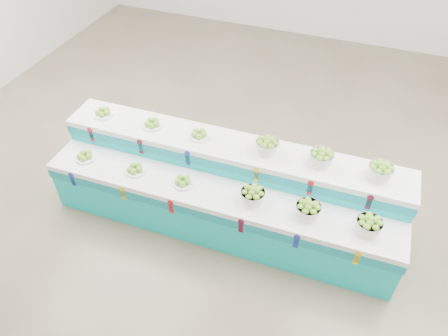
% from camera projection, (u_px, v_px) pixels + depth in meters
% --- Properties ---
extents(ground, '(10.00, 10.00, 0.00)m').
position_uv_depth(ground, '(246.00, 190.00, 5.91)').
color(ground, brown).
rests_on(ground, ground).
extents(display_stand, '(4.25, 1.15, 1.02)m').
position_uv_depth(display_stand, '(224.00, 190.00, 5.20)').
color(display_stand, '#0FBFC3').
rests_on(display_stand, ground).
extents(plate_lower_left, '(0.25, 0.25, 0.10)m').
position_uv_depth(plate_lower_left, '(85.00, 155.00, 5.27)').
color(plate_lower_left, white).
rests_on(plate_lower_left, display_stand).
extents(plate_lower_mid, '(0.25, 0.25, 0.10)m').
position_uv_depth(plate_lower_mid, '(135.00, 168.00, 5.10)').
color(plate_lower_mid, white).
rests_on(plate_lower_mid, display_stand).
extents(plate_lower_right, '(0.25, 0.25, 0.10)m').
position_uv_depth(plate_lower_right, '(183.00, 181.00, 4.94)').
color(plate_lower_right, white).
rests_on(plate_lower_right, display_stand).
extents(basket_lower_left, '(0.28, 0.28, 0.21)m').
position_uv_depth(basket_lower_left, '(253.00, 195.00, 4.70)').
color(basket_lower_left, silver).
rests_on(basket_lower_left, display_stand).
extents(basket_lower_mid, '(0.28, 0.28, 0.21)m').
position_uv_depth(basket_lower_mid, '(308.00, 210.00, 4.55)').
color(basket_lower_mid, silver).
rests_on(basket_lower_mid, display_stand).
extents(basket_lower_right, '(0.28, 0.28, 0.21)m').
position_uv_depth(basket_lower_right, '(369.00, 225.00, 4.39)').
color(basket_lower_right, silver).
rests_on(basket_lower_right, display_stand).
extents(plate_upper_left, '(0.25, 0.25, 0.10)m').
position_uv_depth(plate_upper_left, '(103.00, 112.00, 5.43)').
color(plate_upper_left, white).
rests_on(plate_upper_left, display_stand).
extents(plate_upper_mid, '(0.25, 0.25, 0.10)m').
position_uv_depth(plate_upper_mid, '(152.00, 123.00, 5.26)').
color(plate_upper_mid, white).
rests_on(plate_upper_mid, display_stand).
extents(plate_upper_right, '(0.25, 0.25, 0.10)m').
position_uv_depth(plate_upper_right, '(199.00, 134.00, 5.10)').
color(plate_upper_right, white).
rests_on(plate_upper_right, display_stand).
extents(basket_upper_left, '(0.28, 0.28, 0.21)m').
position_uv_depth(basket_upper_left, '(267.00, 145.00, 4.86)').
color(basket_upper_left, silver).
rests_on(basket_upper_left, display_stand).
extents(basket_upper_mid, '(0.28, 0.28, 0.21)m').
position_uv_depth(basket_upper_mid, '(321.00, 158.00, 4.70)').
color(basket_upper_mid, silver).
rests_on(basket_upper_mid, display_stand).
extents(basket_upper_right, '(0.28, 0.28, 0.21)m').
position_uv_depth(basket_upper_right, '(381.00, 171.00, 4.55)').
color(basket_upper_right, silver).
rests_on(basket_upper_right, display_stand).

